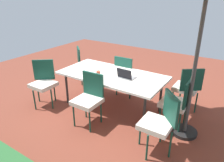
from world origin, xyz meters
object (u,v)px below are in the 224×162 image
at_px(chair_south, 126,74).
at_px(laptop, 126,76).
at_px(cup, 98,73).
at_px(chair_west, 178,101).
at_px(chair_north, 89,97).
at_px(chair_southwest, 187,86).
at_px(chair_northwest, 160,121).
at_px(chair_southeast, 85,63).
at_px(chair_northeast, 44,81).
at_px(dining_table, 112,76).

height_order(chair_south, laptop, laptop).
height_order(laptop, cup, laptop).
bearing_deg(chair_west, chair_south, -115.07).
bearing_deg(chair_north, chair_southwest, 43.74).
relative_size(chair_northwest, chair_west, 1.00).
bearing_deg(chair_northwest, chair_north, -133.06).
distance_m(chair_northwest, chair_southeast, 3.07).
relative_size(chair_west, chair_southeast, 1.00).
height_order(chair_west, cup, chair_west).
xyz_separation_m(chair_northeast, chair_south, (-1.27, -1.35, 0.00)).
bearing_deg(chair_southeast, laptop, -161.09).
bearing_deg(laptop, chair_northwest, 146.93).
bearing_deg(chair_northwest, chair_south, -177.99).
distance_m(chair_northeast, chair_south, 1.85).
bearing_deg(chair_north, dining_table, 85.13).
relative_size(chair_west, chair_north, 1.00).
bearing_deg(chair_north, chair_southeast, 129.35).
height_order(dining_table, chair_southwest, chair_southwest).
relative_size(chair_west, chair_southwest, 1.00).
height_order(chair_northwest, chair_south, same).
height_order(chair_south, cup, chair_south).
xyz_separation_m(chair_north, laptop, (-0.37, -0.70, 0.26)).
bearing_deg(dining_table, chair_north, 87.92).
distance_m(chair_southeast, cup, 1.53).
bearing_deg(chair_southeast, chair_west, -151.69).
height_order(chair_southwest, chair_south, same).
relative_size(chair_northwest, laptop, 2.97).
distance_m(chair_west, cup, 1.60).
bearing_deg(dining_table, laptop, 174.84).
distance_m(dining_table, chair_northwest, 1.55).
distance_m(chair_northwest, chair_southwest, 1.46).
bearing_deg(chair_northeast, chair_west, -24.38).
height_order(dining_table, chair_northwest, chair_northwest).
relative_size(chair_northwest, cup, 9.57).
bearing_deg(chair_southwest, laptop, -1.05).
height_order(chair_southwest, cup, chair_southwest).
height_order(dining_table, chair_west, chair_west).
height_order(chair_northeast, chair_south, same).
xyz_separation_m(chair_northeast, cup, (-1.13, -0.46, 0.26)).
bearing_deg(laptop, chair_south, -58.41).
distance_m(dining_table, chair_northeast, 1.49).
xyz_separation_m(chair_southwest, chair_northeast, (2.67, 1.41, 0.00)).
relative_size(chair_west, chair_south, 1.00).
bearing_deg(chair_northwest, laptop, -168.05).
bearing_deg(chair_south, chair_west, 154.18).
relative_size(chair_southwest, cup, 9.57).
distance_m(dining_table, chair_southeast, 1.54).
xyz_separation_m(chair_south, chair_north, (-0.02, 1.40, 0.00)).
bearing_deg(chair_southeast, chair_south, -139.85).
height_order(chair_west, chair_northeast, same).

